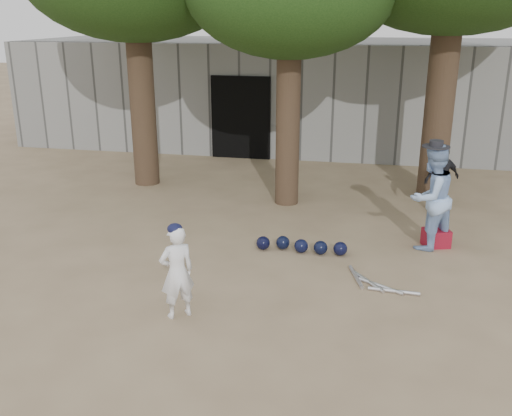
% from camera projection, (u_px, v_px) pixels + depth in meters
% --- Properties ---
extents(ground, '(70.00, 70.00, 0.00)m').
position_uv_depth(ground, '(201.00, 290.00, 8.14)').
color(ground, '#937C5E').
rests_on(ground, ground).
extents(boy_player, '(0.54, 0.52, 1.25)m').
position_uv_depth(boy_player, '(177.00, 272.00, 7.26)').
color(boy_player, white).
rests_on(boy_player, ground).
extents(spectator_blue, '(1.08, 1.08, 1.77)m').
position_uv_depth(spectator_blue, '(431.00, 197.00, 9.36)').
color(spectator_blue, '#99BBED').
rests_on(spectator_blue, ground).
extents(spectator_dark, '(0.85, 0.74, 1.37)m').
position_uv_depth(spectator_dark, '(442.00, 179.00, 11.11)').
color(spectator_dark, black).
rests_on(spectator_dark, ground).
extents(red_bag, '(0.50, 0.43, 0.30)m').
position_uv_depth(red_bag, '(436.00, 238.00, 9.64)').
color(red_bag, maroon).
rests_on(red_bag, ground).
extents(back_building, '(16.00, 5.24, 3.00)m').
position_uv_depth(back_building, '(298.00, 92.00, 17.24)').
color(back_building, gray).
rests_on(back_building, ground).
extents(helmet_row, '(1.51, 0.32, 0.23)m').
position_uv_depth(helmet_row, '(301.00, 246.00, 9.41)').
color(helmet_row, black).
rests_on(helmet_row, ground).
extents(bat_pile, '(1.03, 0.80, 0.06)m').
position_uv_depth(bat_pile, '(374.00, 284.00, 8.28)').
color(bat_pile, silver).
rests_on(bat_pile, ground).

